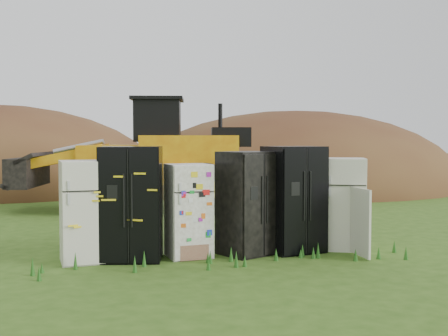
# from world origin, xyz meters

# --- Properties ---
(ground) EXTENTS (120.00, 120.00, 0.00)m
(ground) POSITION_xyz_m (0.00, 0.00, 0.00)
(ground) COLOR #2F5115
(ground) RESTS_ON ground
(fridge_leftmost) EXTENTS (0.82, 0.79, 1.71)m
(fridge_leftmost) POSITION_xyz_m (-2.41, 0.02, 0.85)
(fridge_leftmost) COLOR beige
(fridge_leftmost) RESTS_ON ground
(fridge_black_side) EXTENTS (1.15, 0.99, 1.94)m
(fridge_black_side) POSITION_xyz_m (-1.62, -0.03, 0.97)
(fridge_black_side) COLOR black
(fridge_black_side) RESTS_ON ground
(fridge_sticker) EXTENTS (0.80, 0.75, 1.63)m
(fridge_sticker) POSITION_xyz_m (-0.63, -0.01, 0.81)
(fridge_sticker) COLOR white
(fridge_sticker) RESTS_ON ground
(fridge_dark_mid) EXTENTS (1.18, 1.09, 1.84)m
(fridge_dark_mid) POSITION_xyz_m (0.46, -0.03, 0.92)
(fridge_dark_mid) COLOR black
(fridge_dark_mid) RESTS_ON ground
(fridge_black_right) EXTENTS (1.11, 0.98, 1.93)m
(fridge_black_right) POSITION_xyz_m (1.32, -0.02, 0.97)
(fridge_black_right) COLOR black
(fridge_black_right) RESTS_ON ground
(fridge_open_door) EXTENTS (0.99, 0.95, 1.71)m
(fridge_open_door) POSITION_xyz_m (2.32, -0.01, 0.85)
(fridge_open_door) COLOR beige
(fridge_open_door) RESTS_ON ground
(wheel_loader) EXTENTS (7.12, 4.00, 3.25)m
(wheel_loader) POSITION_xyz_m (-1.13, 6.70, 1.63)
(wheel_loader) COLOR #E9A80F
(wheel_loader) RESTS_ON ground
(dirt_mound_right) EXTENTS (14.20, 10.42, 6.42)m
(dirt_mound_right) POSITION_xyz_m (6.02, 11.92, 0.00)
(dirt_mound_right) COLOR #492517
(dirt_mound_right) RESTS_ON ground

